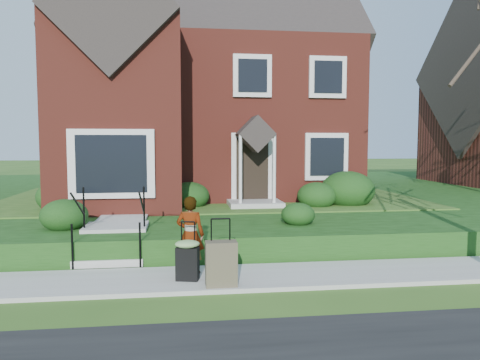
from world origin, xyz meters
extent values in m
plane|color=#2D5119|center=(0.00, 0.00, 0.00)|extent=(120.00, 120.00, 0.00)
cube|color=#9E9B93|center=(0.00, 0.00, 0.04)|extent=(60.00, 1.60, 0.08)
cube|color=#15380F|center=(4.00, 10.90, 0.30)|extent=(44.00, 20.00, 0.60)
cube|color=#9E9B93|center=(-2.50, 5.00, 0.63)|extent=(1.20, 6.00, 0.06)
cube|color=maroon|center=(0.00, 10.00, 3.30)|extent=(10.00, 8.00, 5.40)
cube|color=maroon|center=(-2.80, 5.20, 3.30)|extent=(3.60, 2.40, 5.40)
cube|color=silver|center=(-2.80, 4.05, 2.00)|extent=(2.20, 0.30, 1.80)
cube|color=black|center=(1.20, 5.94, 1.65)|extent=(1.00, 0.12, 2.10)
cube|color=black|center=(3.60, 5.95, 2.10)|extent=(1.40, 0.10, 1.50)
cube|color=#9E9B93|center=(-2.50, 1.00, 0.15)|extent=(1.40, 0.30, 0.15)
cube|color=#9E9B93|center=(-2.50, 1.30, 0.30)|extent=(1.40, 0.30, 0.15)
cube|color=#9E9B93|center=(-2.50, 1.60, 0.45)|extent=(1.40, 0.30, 0.15)
cube|color=#9E9B93|center=(-2.50, 1.90, 0.60)|extent=(1.40, 0.30, 0.15)
cube|color=#9E9B93|center=(-2.50, 2.45, 0.60)|extent=(1.40, 0.80, 0.15)
cylinder|color=black|center=(-3.15, 0.85, 0.53)|extent=(0.04, 0.04, 0.90)
cylinder|color=black|center=(-3.15, 2.05, 1.13)|extent=(0.04, 0.04, 0.90)
cylinder|color=black|center=(-1.85, 0.85, 0.53)|extent=(0.04, 0.04, 0.90)
cylinder|color=black|center=(-1.85, 2.05, 1.13)|extent=(0.04, 0.04, 0.90)
ellipsoid|color=black|center=(-4.44, 5.50, 1.10)|extent=(1.43, 1.43, 1.00)
ellipsoid|color=black|center=(-0.77, 5.69, 1.02)|extent=(1.21, 1.21, 0.85)
ellipsoid|color=black|center=(3.09, 5.24, 1.02)|extent=(1.19, 1.19, 0.84)
ellipsoid|color=black|center=(4.17, 5.54, 1.19)|extent=(1.69, 1.69, 1.18)
ellipsoid|color=black|center=(-3.67, 2.49, 0.97)|extent=(1.07, 1.07, 0.75)
ellipsoid|color=black|center=(1.76, 2.38, 0.89)|extent=(0.81, 0.81, 0.57)
imported|color=#999999|center=(-0.87, 0.30, 0.82)|extent=(0.61, 0.48, 1.47)
cube|color=black|center=(-0.93, -0.17, 0.38)|extent=(0.44, 0.31, 0.60)
cylinder|color=black|center=(-0.93, -0.17, 1.13)|extent=(0.24, 0.09, 0.03)
cylinder|color=black|center=(-1.05, -0.17, 0.91)|extent=(0.02, 0.02, 0.45)
cylinder|color=black|center=(-0.81, -0.17, 0.91)|extent=(0.02, 0.02, 0.45)
cylinder|color=black|center=(-1.07, -0.17, 0.11)|extent=(0.05, 0.07, 0.06)
cylinder|color=black|center=(-0.79, -0.17, 0.11)|extent=(0.05, 0.07, 0.06)
ellipsoid|color=#7AA35D|center=(-0.93, -0.17, 0.75)|extent=(0.52, 0.46, 0.14)
cube|color=brown|center=(-0.36, -0.58, 0.47)|extent=(0.55, 0.31, 0.78)
cylinder|color=black|center=(-0.36, -0.58, 1.24)|extent=(0.33, 0.03, 0.03)
cylinder|color=black|center=(-0.52, -0.58, 1.05)|extent=(0.02, 0.02, 0.38)
cylinder|color=black|center=(-0.19, -0.58, 1.05)|extent=(0.02, 0.02, 0.38)
cylinder|color=black|center=(-0.55, -0.58, 0.11)|extent=(0.04, 0.06, 0.06)
cylinder|color=black|center=(-0.17, -0.58, 0.11)|extent=(0.04, 0.06, 0.06)
camera|label=1|loc=(-1.05, -8.48, 2.57)|focal=35.00mm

